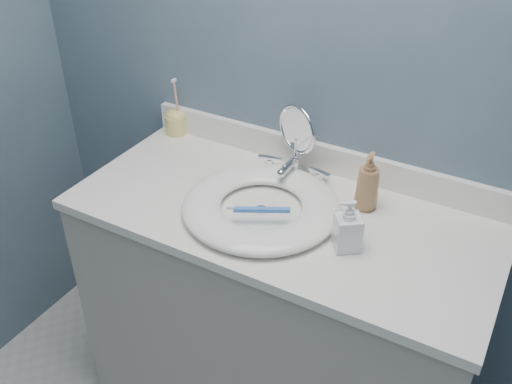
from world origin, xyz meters
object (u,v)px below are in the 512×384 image
Objects in this scene: makeup_mirror at (297,138)px; soap_bottle_amber at (368,181)px; soap_bottle_clear at (348,225)px; toothbrush_holder at (176,121)px.

makeup_mirror is 1.33× the size of soap_bottle_amber.
toothbrush_holder is (-0.76, 0.30, -0.03)m from soap_bottle_clear.
makeup_mirror reaches higher than toothbrush_holder.
makeup_mirror is 0.27m from soap_bottle_amber.
makeup_mirror reaches higher than soap_bottle_amber.
soap_bottle_amber is 0.75m from toothbrush_holder.
soap_bottle_amber reaches higher than soap_bottle_clear.
toothbrush_holder is (-0.48, 0.04, -0.08)m from makeup_mirror.
toothbrush_holder is at bearing -147.20° from soap_bottle_clear.
toothbrush_holder is at bearing -160.81° from makeup_mirror.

